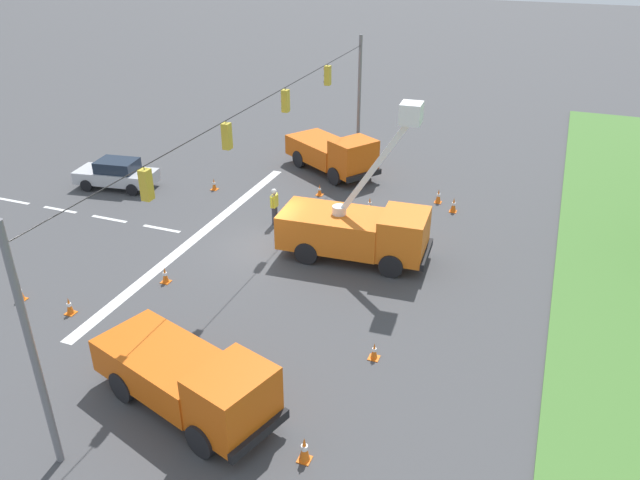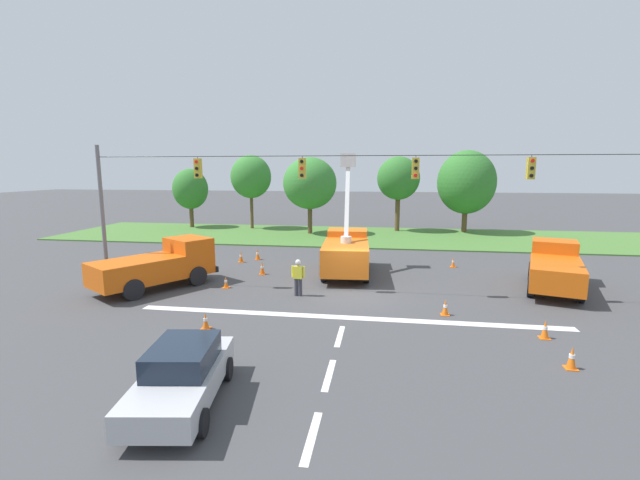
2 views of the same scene
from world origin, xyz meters
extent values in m
plane|color=#424244|center=(0.00, 0.00, 0.00)|extent=(200.00, 200.00, 0.00)
cube|color=#477533|center=(0.00, 18.00, 0.05)|extent=(56.00, 12.00, 0.10)
cube|color=silver|center=(0.00, -3.49, 0.00)|extent=(17.60, 0.50, 0.01)
cube|color=silver|center=(0.00, -5.49, 0.00)|extent=(0.20, 2.00, 0.01)
cube|color=silver|center=(0.00, -8.49, 0.00)|extent=(0.20, 2.00, 0.01)
cube|color=silver|center=(0.00, -11.49, 0.00)|extent=(0.20, 2.00, 0.01)
cylinder|color=slate|center=(-13.00, 0.00, 3.60)|extent=(0.20, 0.20, 7.20)
cylinder|color=black|center=(0.00, 0.00, 6.60)|extent=(26.00, 0.03, 0.03)
cylinder|color=black|center=(-7.64, 0.00, 6.55)|extent=(0.02, 0.02, 0.10)
cube|color=gold|center=(-7.64, 0.00, 6.02)|extent=(0.32, 0.28, 0.96)
cylinder|color=red|center=(-7.64, -0.16, 6.34)|extent=(0.16, 0.05, 0.16)
cylinder|color=black|center=(-7.64, -0.16, 6.02)|extent=(0.16, 0.05, 0.16)
cylinder|color=black|center=(-7.64, -0.16, 5.70)|extent=(0.16, 0.05, 0.16)
cylinder|color=black|center=(-2.41, 0.00, 6.55)|extent=(0.02, 0.02, 0.10)
cube|color=gold|center=(-2.41, 0.00, 6.02)|extent=(0.32, 0.28, 0.96)
cylinder|color=black|center=(-2.41, -0.16, 6.34)|extent=(0.16, 0.05, 0.16)
cylinder|color=red|center=(-2.41, -0.16, 6.02)|extent=(0.16, 0.05, 0.16)
cylinder|color=black|center=(-2.41, -0.16, 5.70)|extent=(0.16, 0.05, 0.16)
cylinder|color=black|center=(2.83, 0.00, 6.55)|extent=(0.02, 0.02, 0.10)
cube|color=gold|center=(2.83, 0.00, 6.02)|extent=(0.32, 0.28, 0.96)
cylinder|color=black|center=(2.83, -0.16, 6.34)|extent=(0.16, 0.05, 0.16)
cylinder|color=black|center=(2.83, -0.16, 6.02)|extent=(0.16, 0.05, 0.16)
cylinder|color=red|center=(2.83, -0.16, 5.70)|extent=(0.16, 0.05, 0.16)
cylinder|color=black|center=(7.78, 0.00, 6.55)|extent=(0.02, 0.02, 0.10)
cube|color=gold|center=(7.78, 0.00, 6.02)|extent=(0.32, 0.28, 0.96)
cylinder|color=red|center=(7.78, -0.16, 6.34)|extent=(0.16, 0.05, 0.16)
cylinder|color=black|center=(7.78, -0.16, 6.02)|extent=(0.16, 0.05, 0.16)
cylinder|color=black|center=(7.78, -0.16, 5.70)|extent=(0.16, 0.05, 0.16)
cylinder|color=brown|center=(-18.31, 21.44, 1.25)|extent=(0.41, 0.41, 2.51)
ellipsoid|color=#33752D|center=(-18.31, 21.44, 4.03)|extent=(3.58, 3.47, 4.11)
cylinder|color=brown|center=(-11.83, 21.46, 1.78)|extent=(0.32, 0.32, 3.56)
ellipsoid|color=#387F33|center=(-11.83, 21.46, 5.29)|extent=(4.07, 3.57, 4.27)
cylinder|color=brown|center=(-5.38, 18.81, 1.33)|extent=(0.41, 0.41, 2.66)
ellipsoid|color=#387F33|center=(-5.38, 18.81, 4.75)|extent=(4.91, 4.86, 4.74)
cylinder|color=brown|center=(2.70, 21.79, 1.73)|extent=(0.45, 0.45, 3.45)
ellipsoid|color=#33752D|center=(2.70, 21.79, 5.17)|extent=(4.05, 3.58, 4.13)
cylinder|color=brown|center=(9.00, 21.88, 1.27)|extent=(0.48, 0.48, 2.54)
ellipsoid|color=#33752D|center=(9.00, 21.88, 4.81)|extent=(5.35, 5.37, 5.93)
cube|color=orange|center=(-0.57, 2.85, 1.23)|extent=(2.72, 4.47, 1.46)
cube|color=orange|center=(-0.75, 5.94, 1.41)|extent=(2.48, 1.99, 1.82)
cube|color=#1E2838|center=(-0.79, 6.59, 1.73)|extent=(2.11, 0.22, 0.82)
cube|color=black|center=(-0.81, 6.95, 0.65)|extent=(2.48, 0.30, 0.30)
cylinder|color=black|center=(-1.88, 5.63, 0.50)|extent=(0.34, 1.01, 1.00)
cylinder|color=black|center=(0.40, 5.76, 0.50)|extent=(0.34, 1.01, 1.00)
cylinder|color=black|center=(-1.66, 2.01, 0.50)|extent=(0.34, 1.01, 1.00)
cylinder|color=black|center=(0.61, 2.15, 0.50)|extent=(0.34, 1.01, 1.00)
cylinder|color=silver|center=(-0.59, 3.16, 2.14)|extent=(0.60, 0.60, 0.36)
cube|color=white|center=(-0.67, 4.53, 4.11)|extent=(0.41, 2.96, 4.44)
cube|color=white|center=(-0.75, 5.90, 6.52)|extent=(0.95, 0.85, 0.80)
cube|color=#D6560F|center=(-10.42, -1.39, 1.07)|extent=(4.19, 4.71, 1.14)
cube|color=#D6560F|center=(-8.86, 1.06, 1.44)|extent=(2.86, 2.70, 1.87)
cube|color=#1E2838|center=(-8.53, 1.58, 1.76)|extent=(1.75, 1.17, 0.84)
cube|color=black|center=(-8.35, 1.87, 0.65)|extent=(2.08, 1.41, 0.30)
cylinder|color=black|center=(-9.91, 1.45, 0.50)|extent=(0.77, 0.99, 1.00)
cylinder|color=black|center=(-8.07, 0.28, 0.50)|extent=(0.77, 0.99, 1.00)
cylinder|color=black|center=(-11.74, -1.42, 0.50)|extent=(0.77, 0.99, 1.00)
cylinder|color=black|center=(-9.90, -2.59, 0.50)|extent=(0.77, 0.99, 1.00)
cube|color=#D6560F|center=(9.63, 1.17, 1.05)|extent=(3.41, 4.68, 1.11)
cube|color=#D6560F|center=(10.54, 4.02, 1.37)|extent=(2.59, 2.37, 1.74)
cube|color=#1E2838|center=(10.73, 4.62, 1.67)|extent=(1.84, 0.67, 0.78)
cube|color=black|center=(10.84, 4.95, 0.65)|extent=(2.18, 0.83, 0.30)
cylinder|color=black|center=(9.49, 4.11, 0.50)|extent=(0.57, 1.04, 1.00)
cylinder|color=black|center=(11.45, 3.48, 0.50)|extent=(0.57, 1.04, 1.00)
cylinder|color=black|center=(8.43, 0.76, 0.50)|extent=(0.57, 1.04, 1.00)
cylinder|color=black|center=(10.39, 0.14, 0.50)|extent=(0.57, 1.04, 1.00)
cube|color=#B7B7BC|center=(-3.50, -10.62, 0.64)|extent=(2.37, 4.51, 0.64)
cube|color=#192333|center=(-3.52, -10.47, 1.26)|extent=(1.78, 2.26, 0.60)
cylinder|color=black|center=(-2.45, -11.81, 0.32)|extent=(0.29, 0.66, 0.64)
cylinder|color=black|center=(-4.16, -12.07, 0.32)|extent=(0.29, 0.66, 0.64)
cylinder|color=black|center=(-2.84, -9.18, 0.32)|extent=(0.29, 0.66, 0.64)
cylinder|color=black|center=(-4.55, -9.43, 0.32)|extent=(0.29, 0.66, 0.64)
cylinder|color=#383842|center=(-2.60, -0.75, 0.42)|extent=(0.18, 0.18, 0.85)
cylinder|color=#383842|center=(-2.40, -0.76, 0.42)|extent=(0.18, 0.18, 0.85)
cube|color=yellow|center=(-2.50, -0.76, 1.15)|extent=(0.41, 0.26, 0.60)
cube|color=silver|center=(-2.50, -0.76, 1.15)|extent=(0.42, 0.10, 0.62)
cylinder|color=yellow|center=(-2.77, -0.75, 1.18)|extent=(0.11, 0.11, 0.55)
cylinder|color=yellow|center=(-2.23, -0.77, 1.18)|extent=(0.11, 0.11, 0.55)
sphere|color=tan|center=(-2.50, -0.76, 1.58)|extent=(0.22, 0.22, 0.22)
sphere|color=white|center=(-2.50, -0.76, 1.64)|extent=(0.26, 0.26, 0.26)
cube|color=orange|center=(-5.41, 3.09, 0.01)|extent=(0.36, 0.36, 0.03)
cone|color=orange|center=(-5.41, 3.09, 0.39)|extent=(0.29, 0.29, 0.72)
cylinder|color=white|center=(-5.41, 3.09, 0.42)|extent=(0.18, 0.18, 0.13)
cube|color=orange|center=(5.76, 6.66, 0.01)|extent=(0.36, 0.36, 0.03)
cone|color=orange|center=(5.76, 6.66, 0.32)|extent=(0.23, 0.23, 0.59)
cylinder|color=white|center=(5.76, 6.66, 0.35)|extent=(0.15, 0.15, 0.11)
cube|color=orange|center=(7.25, -4.59, 0.01)|extent=(0.36, 0.36, 0.03)
cone|color=orange|center=(7.25, -4.59, 0.36)|extent=(0.26, 0.26, 0.66)
cylinder|color=white|center=(7.25, -4.59, 0.39)|extent=(0.16, 0.16, 0.12)
cube|color=orange|center=(-7.71, 6.07, 0.01)|extent=(0.36, 0.36, 0.03)
cone|color=orange|center=(-7.71, 6.07, 0.39)|extent=(0.28, 0.28, 0.71)
cylinder|color=white|center=(-7.71, 6.07, 0.42)|extent=(0.18, 0.18, 0.13)
cube|color=orange|center=(7.19, -6.99, 0.01)|extent=(0.36, 0.36, 0.03)
cone|color=orange|center=(7.19, -6.99, 0.37)|extent=(0.27, 0.27, 0.68)
cylinder|color=white|center=(7.19, -6.99, 0.40)|extent=(0.17, 0.17, 0.12)
cube|color=orange|center=(-6.86, 7.00, 0.01)|extent=(0.36, 0.36, 0.03)
cone|color=orange|center=(-6.86, 7.00, 0.39)|extent=(0.29, 0.29, 0.72)
cylinder|color=white|center=(-6.86, 7.00, 0.43)|extent=(0.18, 0.18, 0.13)
cube|color=orange|center=(-5.09, -5.54, 0.01)|extent=(0.36, 0.36, 0.03)
cone|color=orange|center=(-5.09, -5.54, 0.34)|extent=(0.25, 0.25, 0.62)
cylinder|color=white|center=(-5.09, -5.54, 0.37)|extent=(0.15, 0.15, 0.11)
cube|color=orange|center=(4.07, -2.56, 0.01)|extent=(0.36, 0.36, 0.03)
cone|color=orange|center=(4.07, -2.56, 0.35)|extent=(0.26, 0.26, 0.65)
cylinder|color=white|center=(4.07, -2.56, 0.39)|extent=(0.16, 0.16, 0.12)
cube|color=orange|center=(10.64, 6.17, 0.01)|extent=(0.36, 0.36, 0.03)
cone|color=orange|center=(10.64, 6.17, 0.41)|extent=(0.31, 0.31, 0.77)
cylinder|color=white|center=(10.64, 6.17, 0.45)|extent=(0.19, 0.19, 0.14)
cube|color=orange|center=(-6.42, 0.03, 0.01)|extent=(0.36, 0.36, 0.03)
cone|color=orange|center=(-6.42, 0.03, 0.32)|extent=(0.23, 0.23, 0.58)
cylinder|color=white|center=(-6.42, 0.03, 0.35)|extent=(0.14, 0.14, 0.10)
camera|label=1|loc=(21.91, 10.95, 13.04)|focal=35.00mm
camera|label=2|loc=(1.51, -20.13, 5.94)|focal=24.00mm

